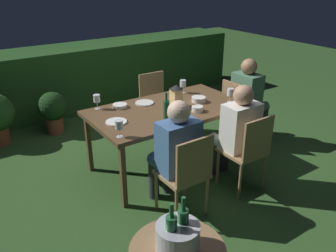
{
  "coord_description": "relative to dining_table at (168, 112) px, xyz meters",
  "views": [
    {
      "loc": [
        -2.1,
        -3.08,
        2.2
      ],
      "look_at": [
        0.0,
        0.0,
        0.53
      ],
      "focal_mm": 37.5,
      "sensor_mm": 36.0,
      "label": 1
    }
  ],
  "objects": [
    {
      "name": "ice_bucket",
      "position": [
        -1.16,
        -1.8,
        0.1
      ],
      "size": [
        0.26,
        0.26,
        0.34
      ],
      "color": "#B2B7BF",
      "rests_on": "side_table"
    },
    {
      "name": "bowl_bread",
      "position": [
        0.21,
        -0.27,
        0.08
      ],
      "size": [
        0.13,
        0.13,
        0.06
      ],
      "color": "silver",
      "rests_on": "dining_table"
    },
    {
      "name": "chair_side_right_b",
      "position": [
        0.4,
        0.89,
        -0.21
      ],
      "size": [
        0.42,
        0.4,
        0.87
      ],
      "color": "#9E7A51",
      "rests_on": "ground"
    },
    {
      "name": "chair_head_far",
      "position": [
        1.14,
        0.0,
        -0.21
      ],
      "size": [
        0.4,
        0.42,
        0.87
      ],
      "color": "#9E7A51",
      "rests_on": "ground"
    },
    {
      "name": "plate_a",
      "position": [
        -0.15,
        0.28,
        0.06
      ],
      "size": [
        0.22,
        0.22,
        0.01
      ],
      "primitive_type": "cylinder",
      "color": "silver",
      "rests_on": "dining_table"
    },
    {
      "name": "wine_glass_a",
      "position": [
        -0.8,
        -0.36,
        0.17
      ],
      "size": [
        0.08,
        0.08,
        0.17
      ],
      "color": "silver",
      "rests_on": "dining_table"
    },
    {
      "name": "plate_b",
      "position": [
        -0.67,
        -0.04,
        0.06
      ],
      "size": [
        0.22,
        0.22,
        0.01
      ],
      "primitive_type": "cylinder",
      "color": "white",
      "rests_on": "dining_table"
    },
    {
      "name": "wine_glass_c",
      "position": [
        0.46,
        0.34,
        0.17
      ],
      "size": [
        0.08,
        0.08,
        0.17
      ],
      "color": "silver",
      "rests_on": "dining_table"
    },
    {
      "name": "bowl_salad",
      "position": [
        0.42,
        -0.04,
        0.09
      ],
      "size": [
        0.17,
        0.17,
        0.06
      ],
      "color": "silver",
      "rests_on": "dining_table"
    },
    {
      "name": "wine_glass_b",
      "position": [
        -0.68,
        0.43,
        0.17
      ],
      "size": [
        0.08,
        0.08,
        0.17
      ],
      "color": "silver",
      "rests_on": "dining_table"
    },
    {
      "name": "bowl_olives",
      "position": [
        -0.44,
        0.32,
        0.07
      ],
      "size": [
        0.17,
        0.17,
        0.04
      ],
      "color": "silver",
      "rests_on": "dining_table"
    },
    {
      "name": "person_in_blue",
      "position": [
        -0.4,
        -0.69,
        -0.06
      ],
      "size": [
        0.38,
        0.47,
        1.15
      ],
      "color": "#426699",
      "rests_on": "ground"
    },
    {
      "name": "chair_side_left_a",
      "position": [
        -0.4,
        -0.89,
        -0.21
      ],
      "size": [
        0.42,
        0.4,
        0.87
      ],
      "color": "#9E7A51",
      "rests_on": "ground"
    },
    {
      "name": "hedge_backdrop",
      "position": [
        0.0,
        2.55,
        -0.18
      ],
      "size": [
        5.66,
        0.82,
        1.04
      ],
      "primitive_type": "cube",
      "color": "#234C1E",
      "rests_on": "ground"
    },
    {
      "name": "chair_side_left_b",
      "position": [
        0.4,
        -0.89,
        -0.21
      ],
      "size": [
        0.42,
        0.4,
        0.87
      ],
      "color": "#9E7A51",
      "rests_on": "ground"
    },
    {
      "name": "potted_plant_corner",
      "position": [
        -0.83,
        1.71,
        -0.34
      ],
      "size": [
        0.41,
        0.41,
        0.62
      ],
      "color": "brown",
      "rests_on": "ground"
    },
    {
      "name": "dining_table",
      "position": [
        0.0,
        0.0,
        0.0
      ],
      "size": [
        1.78,
        0.99,
        0.75
      ],
      "color": "brown",
      "rests_on": "ground"
    },
    {
      "name": "wine_glass_d",
      "position": [
        0.71,
        -0.26,
        0.17
      ],
      "size": [
        0.08,
        0.08,
        0.17
      ],
      "color": "silver",
      "rests_on": "dining_table"
    },
    {
      "name": "ground_plane",
      "position": [
        0.0,
        0.0,
        -0.7
      ],
      "size": [
        16.0,
        16.0,
        0.0
      ],
      "primitive_type": "plane",
      "color": "#2D5123"
    },
    {
      "name": "green_bottle_on_table",
      "position": [
        -0.19,
        -0.24,
        0.16
      ],
      "size": [
        0.07,
        0.07,
        0.29
      ],
      "color": "#1E5B2D",
      "rests_on": "dining_table"
    },
    {
      "name": "lantern_centerpiece",
      "position": [
        0.1,
        -0.02,
        0.2
      ],
      "size": [
        0.15,
        0.15,
        0.27
      ],
      "color": "black",
      "rests_on": "dining_table"
    },
    {
      "name": "person_in_green",
      "position": [
        1.33,
        0.0,
        -0.06
      ],
      "size": [
        0.48,
        0.38,
        1.15
      ],
      "color": "#4C7A5B",
      "rests_on": "ground"
    },
    {
      "name": "person_in_cream",
      "position": [
        0.4,
        -0.69,
        -0.06
      ],
      "size": [
        0.38,
        0.47,
        1.15
      ],
      "color": "white",
      "rests_on": "ground"
    }
  ]
}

